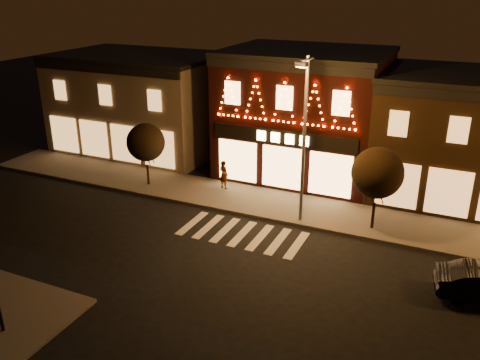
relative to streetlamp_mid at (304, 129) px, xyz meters
The scene contains 9 objects.
ground 8.61m from the streetlamp_mid, 110.33° to the right, with size 120.00×120.00×0.00m, color black.
sidewalk_far 5.52m from the streetlamp_mid, 101.89° to the left, with size 44.00×4.00×0.15m, color #47423D.
building_left 17.23m from the streetlamp_mid, 153.51° to the left, with size 12.20×8.28×7.30m.
building_pulp 8.07m from the streetlamp_mid, 107.10° to the left, with size 10.20×8.34×8.30m.
building_right_a 10.59m from the streetlamp_mid, 46.93° to the left, with size 9.20×8.28×7.50m.
streetlamp_mid is the anchor object (origin of this frame).
tree_left 10.84m from the streetlamp_mid, behind, with size 2.39×2.39×4.00m.
tree_right 4.36m from the streetlamp_mid, 13.09° to the left, with size 2.65×2.65×4.43m.
pedestrian 7.64m from the streetlamp_mid, 156.52° to the left, with size 0.66×0.44×1.82m, color gray.
Camera 1 is at (9.68, -17.59, 12.45)m, focal length 38.01 mm.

